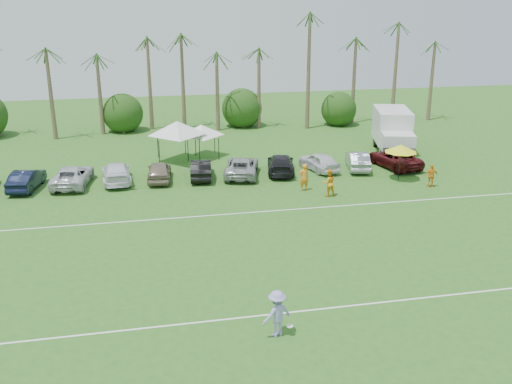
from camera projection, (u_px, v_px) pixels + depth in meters
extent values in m
plane|color=#2B5C1B|center=(269.00, 343.00, 22.06)|extent=(120.00, 120.00, 0.00)
cube|color=white|center=(258.00, 316.00, 23.91)|extent=(80.00, 0.10, 0.01)
cube|color=white|center=(218.00, 215.00, 35.04)|extent=(80.00, 0.10, 0.01)
cone|color=brown|center=(55.00, 84.00, 53.39)|extent=(0.44, 0.44, 10.00)
cone|color=brown|center=(98.00, 77.00, 53.99)|extent=(0.44, 0.44, 11.00)
cone|color=brown|center=(142.00, 92.00, 55.23)|extent=(0.44, 0.44, 8.00)
cone|color=brown|center=(183.00, 86.00, 55.83)|extent=(0.44, 0.44, 9.00)
cone|color=brown|center=(223.00, 79.00, 56.43)|extent=(0.44, 0.44, 10.00)
cone|color=brown|center=(263.00, 73.00, 57.03)|extent=(0.44, 0.44, 11.00)
cone|color=brown|center=(310.00, 87.00, 58.47)|extent=(0.44, 0.44, 8.00)
cone|color=brown|center=(357.00, 81.00, 59.26)|extent=(0.44, 0.44, 9.00)
cone|color=brown|center=(402.00, 74.00, 60.05)|extent=(0.44, 0.44, 10.00)
cone|color=brown|center=(437.00, 69.00, 60.65)|extent=(0.44, 0.44, 11.00)
cylinder|color=brown|center=(124.00, 124.00, 56.85)|extent=(0.30, 0.30, 1.40)
sphere|color=#193C10|center=(123.00, 113.00, 56.49)|extent=(4.00, 4.00, 4.00)
cylinder|color=brown|center=(242.00, 119.00, 59.13)|extent=(0.30, 0.30, 1.40)
sphere|color=#193C10|center=(242.00, 109.00, 58.78)|extent=(4.00, 4.00, 4.00)
cylinder|color=brown|center=(334.00, 116.00, 61.03)|extent=(0.30, 0.30, 1.40)
sphere|color=#193C10|center=(334.00, 105.00, 60.68)|extent=(4.00, 4.00, 4.00)
imported|color=orange|center=(304.00, 177.00, 39.22)|extent=(0.72, 0.50, 1.90)
imported|color=#FBA31B|center=(329.00, 183.00, 38.11)|extent=(0.94, 0.74, 1.87)
imported|color=orange|center=(431.00, 176.00, 40.00)|extent=(1.02, 0.57, 1.65)
cube|color=silver|center=(392.00, 125.00, 49.07)|extent=(4.02, 5.63, 2.76)
cube|color=silver|center=(397.00, 148.00, 46.10)|extent=(2.98, 2.59, 2.32)
cube|color=black|center=(399.00, 154.00, 45.42)|extent=(2.53, 1.00, 1.10)
cube|color=#E5590C|center=(408.00, 131.00, 49.14)|extent=(0.50, 1.70, 0.99)
cylinder|color=black|center=(383.00, 155.00, 46.59)|extent=(0.59, 1.04, 0.99)
cylinder|color=black|center=(410.00, 155.00, 46.44)|extent=(0.59, 1.04, 0.99)
cylinder|color=black|center=(375.00, 141.00, 50.96)|extent=(0.59, 1.04, 0.99)
cylinder|color=black|center=(400.00, 142.00, 50.82)|extent=(0.59, 1.04, 0.99)
cylinder|color=black|center=(159.00, 154.00, 44.38)|extent=(0.06, 0.06, 2.23)
cylinder|color=black|center=(200.00, 152.00, 44.98)|extent=(0.06, 0.06, 2.23)
cylinder|color=black|center=(158.00, 145.00, 47.29)|extent=(0.06, 0.06, 2.23)
cylinder|color=black|center=(195.00, 143.00, 47.88)|extent=(0.06, 0.06, 2.23)
pyramid|color=white|center=(177.00, 121.00, 45.41)|extent=(4.81, 4.81, 1.11)
cylinder|color=black|center=(188.00, 151.00, 46.23)|extent=(0.06, 0.06, 1.81)
cylinder|color=black|center=(219.00, 149.00, 46.71)|extent=(0.06, 0.06, 1.81)
cylinder|color=black|center=(185.00, 143.00, 48.56)|extent=(0.06, 0.06, 1.81)
cylinder|color=black|center=(215.00, 142.00, 49.04)|extent=(0.06, 0.06, 1.81)
pyramid|color=white|center=(201.00, 125.00, 47.05)|extent=(3.92, 3.92, 0.91)
cylinder|color=black|center=(400.00, 164.00, 41.45)|extent=(0.05, 0.05, 2.36)
cone|color=yellow|center=(401.00, 148.00, 41.07)|extent=(2.36, 2.36, 0.54)
imported|color=#9D97D6|center=(277.00, 314.00, 22.25)|extent=(1.43, 1.12, 1.94)
cylinder|color=white|center=(290.00, 326.00, 22.41)|extent=(0.27, 0.27, 0.03)
imported|color=black|center=(26.00, 179.00, 39.58)|extent=(2.17, 4.45, 1.41)
imported|color=silver|center=(72.00, 176.00, 40.39)|extent=(2.91, 5.30, 1.41)
imported|color=white|center=(116.00, 173.00, 41.13)|extent=(2.26, 4.95, 1.41)
imported|color=gray|center=(159.00, 171.00, 41.47)|extent=(1.98, 4.24, 1.41)
imported|color=black|center=(201.00, 169.00, 42.05)|extent=(1.95, 4.40, 1.41)
imported|color=#A2A3A4|center=(242.00, 167.00, 42.58)|extent=(3.49, 5.47, 1.41)
imported|color=black|center=(281.00, 164.00, 43.32)|extent=(2.96, 5.15, 1.41)
imported|color=white|center=(319.00, 161.00, 43.91)|extent=(2.60, 4.40, 1.41)
imported|color=gray|center=(358.00, 160.00, 44.22)|extent=(2.44, 4.49, 1.41)
imported|color=#501214|center=(395.00, 158.00, 44.73)|extent=(3.23, 5.40, 1.41)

